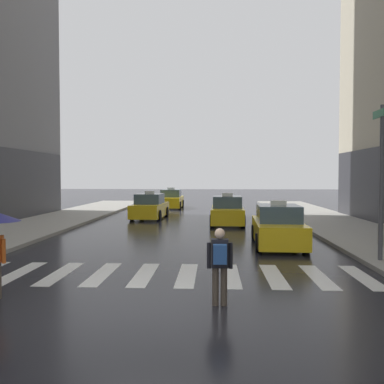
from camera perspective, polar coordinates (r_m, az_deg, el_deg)
The scene contains 7 objects.
ground_plane at distance 8.80m, azimuth -6.05°, elevation -16.03°, with size 160.00×160.00×0.00m, color black.
crosswalk_markings at distance 11.66m, azimuth -3.70°, elevation -11.43°, with size 11.30×2.80×0.01m.
taxi_lead at distance 16.59m, azimuth 11.92°, elevation -4.86°, with size 2.07×4.60×1.80m.
taxi_second at distance 23.60m, azimuth 4.95°, elevation -2.74°, with size 2.01×4.58×1.80m.
taxi_third at distance 26.84m, azimuth -5.90°, elevation -2.15°, with size 2.11×4.62×1.80m.
taxi_fourth at distance 35.31m, azimuth -2.92°, elevation -1.10°, with size 1.96×4.55×1.80m.
pedestrian_with_backpack at distance 8.76m, azimuth 3.90°, elevation -9.51°, with size 0.55×0.43×1.65m.
Camera 1 is at (1.32, -8.25, 2.75)m, focal length 38.20 mm.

